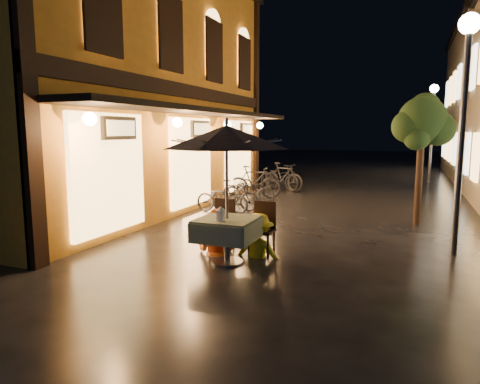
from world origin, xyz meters
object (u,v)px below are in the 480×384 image
at_px(streetlamp_near, 465,92).
at_px(patio_umbrella, 227,137).
at_px(bicycle_0, 222,198).
at_px(table_lantern, 221,213).
at_px(person_orange, 216,210).
at_px(person_yellow, 259,215).
at_px(cafe_table, 227,229).

distance_m(streetlamp_near, patio_umbrella, 4.22).
bearing_deg(bicycle_0, streetlamp_near, -109.61).
relative_size(table_lantern, person_orange, 0.15).
bearing_deg(bicycle_0, person_yellow, -145.41).
bearing_deg(streetlamp_near, person_yellow, -157.20).
bearing_deg(person_yellow, streetlamp_near, -160.21).
height_order(person_yellow, bicycle_0, person_yellow).
bearing_deg(cafe_table, bicycle_0, 115.07).
bearing_deg(person_orange, bicycle_0, -64.06).
relative_size(table_lantern, person_yellow, 0.16).
xyz_separation_m(cafe_table, person_yellow, (0.36, 0.59, 0.17)).
xyz_separation_m(streetlamp_near, cafe_table, (-3.65, -1.98, -2.33)).
relative_size(person_yellow, bicycle_0, 0.98).
xyz_separation_m(patio_umbrella, person_yellow, (0.36, 0.59, -1.39)).
distance_m(table_lantern, bicycle_0, 4.85).
height_order(cafe_table, table_lantern, table_lantern).
relative_size(streetlamp_near, patio_umbrella, 1.72).
relative_size(streetlamp_near, bicycle_0, 2.71).
bearing_deg(person_orange, table_lantern, 123.39).
relative_size(cafe_table, table_lantern, 3.96).
bearing_deg(streetlamp_near, cafe_table, -151.60).
bearing_deg(person_orange, cafe_table, 133.90).
bearing_deg(person_yellow, patio_umbrella, 55.61).
bearing_deg(patio_umbrella, table_lantern, -90.00).
bearing_deg(person_yellow, bicycle_0, -60.13).
bearing_deg(person_yellow, cafe_table, 55.61).
bearing_deg(bicycle_0, table_lantern, -154.48).
xyz_separation_m(patio_umbrella, person_orange, (-0.44, 0.52, -1.34)).
bearing_deg(patio_umbrella, person_yellow, 58.62).
bearing_deg(person_orange, streetlamp_near, -156.94).
xyz_separation_m(table_lantern, person_yellow, (0.36, 0.84, -0.16)).
xyz_separation_m(table_lantern, bicycle_0, (-1.95, 4.41, -0.51)).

